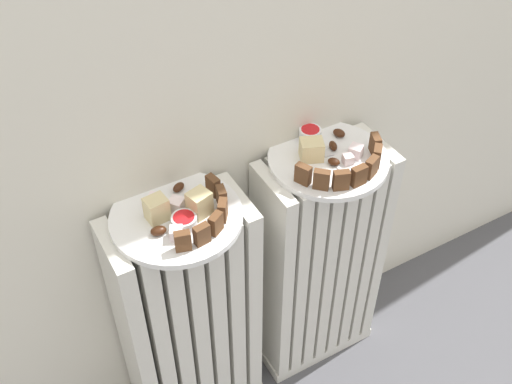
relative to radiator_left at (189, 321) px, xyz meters
name	(u,v)px	position (x,y,z in m)	size (l,w,h in m)	color
radiator_left	(189,321)	(0.00, 0.00, 0.00)	(0.29, 0.15, 0.62)	silver
radiator_right	(317,264)	(0.33, 0.00, 0.00)	(0.29, 0.15, 0.62)	silver
plate_left	(176,217)	(0.00, 0.00, 0.32)	(0.24, 0.24, 0.01)	white
plate_right	(328,159)	(0.33, 0.00, 0.32)	(0.24, 0.24, 0.01)	white
dark_cake_slice_left_0	(183,241)	(-0.02, -0.08, 0.35)	(0.03, 0.01, 0.04)	#56351E
dark_cake_slice_left_1	(202,234)	(0.01, -0.08, 0.35)	(0.03, 0.01, 0.04)	#56351E
dark_cake_slice_left_2	(216,223)	(0.04, -0.07, 0.35)	(0.03, 0.01, 0.04)	#56351E
dark_cake_slice_left_3	(223,210)	(0.07, -0.05, 0.35)	(0.03, 0.01, 0.04)	#56351E
dark_cake_slice_left_4	(221,197)	(0.08, -0.02, 0.35)	(0.03, 0.01, 0.04)	#56351E
dark_cake_slice_left_5	(213,186)	(0.08, 0.02, 0.35)	(0.03, 0.01, 0.04)	#56351E
marble_cake_slice_left_0	(199,203)	(0.04, -0.02, 0.35)	(0.04, 0.03, 0.05)	beige
marble_cake_slice_left_1	(157,209)	(-0.03, 0.01, 0.35)	(0.04, 0.03, 0.05)	beige
turkish_delight_left_0	(155,200)	(-0.02, 0.04, 0.34)	(0.02, 0.02, 0.02)	white
turkish_delight_left_1	(177,205)	(0.01, 0.01, 0.34)	(0.03, 0.03, 0.03)	white
turkish_delight_left_2	(176,233)	(-0.02, -0.05, 0.34)	(0.02, 0.02, 0.02)	white
medjool_date_left_0	(179,187)	(0.03, 0.06, 0.33)	(0.03, 0.02, 0.01)	#3D1E0F
medjool_date_left_1	(158,231)	(-0.05, -0.03, 0.33)	(0.03, 0.02, 0.02)	#3D1E0F
jam_bowl_left	(184,221)	(0.00, -0.03, 0.34)	(0.05, 0.05, 0.02)	white
dark_cake_slice_right_0	(303,174)	(0.25, -0.04, 0.35)	(0.03, 0.02, 0.04)	#56351E
dark_cake_slice_right_1	(321,180)	(0.27, -0.07, 0.35)	(0.03, 0.02, 0.04)	#56351E
dark_cake_slice_right_2	(341,180)	(0.30, -0.09, 0.35)	(0.03, 0.02, 0.04)	#56351E
dark_cake_slice_right_3	(359,176)	(0.33, -0.09, 0.35)	(0.03, 0.02, 0.04)	#56351E
dark_cake_slice_right_4	(371,167)	(0.37, -0.09, 0.35)	(0.03, 0.02, 0.04)	#56351E
dark_cake_slice_right_5	(377,156)	(0.40, -0.06, 0.35)	(0.03, 0.02, 0.04)	#56351E
dark_cake_slice_right_6	(375,144)	(0.42, -0.03, 0.35)	(0.03, 0.02, 0.04)	#56351E
marble_cake_slice_right_0	(312,150)	(0.30, 0.01, 0.35)	(0.05, 0.04, 0.04)	beige
turkish_delight_right_0	(356,151)	(0.38, -0.02, 0.34)	(0.03, 0.03, 0.03)	white
turkish_delight_right_1	(348,159)	(0.35, -0.03, 0.34)	(0.02, 0.02, 0.02)	white
medjool_date_right_0	(339,133)	(0.39, 0.05, 0.33)	(0.03, 0.02, 0.02)	#3D1E0F
medjool_date_right_1	(334,162)	(0.33, -0.02, 0.33)	(0.02, 0.02, 0.01)	#3D1E0F
medjool_date_right_2	(333,146)	(0.35, 0.02, 0.33)	(0.03, 0.01, 0.02)	#3D1E0F
jam_bowl_right	(310,134)	(0.33, 0.07, 0.34)	(0.05, 0.05, 0.03)	white
fork	(334,161)	(0.33, -0.02, 0.33)	(0.02, 0.10, 0.00)	silver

